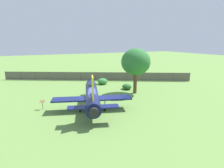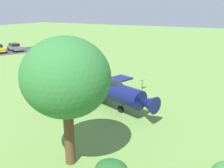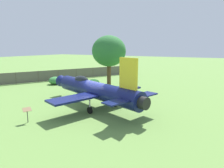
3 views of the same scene
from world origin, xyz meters
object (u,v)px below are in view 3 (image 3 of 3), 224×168
(shade_tree, at_px, (109,51))
(shrub_near_fence, at_px, (55,80))
(display_jet, at_px, (93,89))
(info_plaque, at_px, (27,112))
(shrub_by_tree, at_px, (94,82))

(shade_tree, height_order, shrub_near_fence, shade_tree)
(display_jet, xyz_separation_m, shade_tree, (-8.65, -3.36, 3.34))
(shrub_near_fence, relative_size, info_plaque, 1.76)
(shrub_near_fence, bearing_deg, shrub_by_tree, 112.04)
(info_plaque, bearing_deg, shade_tree, -174.94)
(display_jet, height_order, shrub_by_tree, display_jet)
(shrub_by_tree, distance_m, info_plaque, 15.04)
(shrub_by_tree, xyz_separation_m, info_plaque, (14.50, 3.98, 0.39))
(shade_tree, distance_m, shrub_near_fence, 9.66)
(shrub_by_tree, bearing_deg, display_jet, 34.82)
(display_jet, distance_m, shade_tree, 9.86)
(display_jet, bearing_deg, shrub_by_tree, -36.68)
(shrub_by_tree, relative_size, info_plaque, 1.58)
(display_jet, relative_size, shrub_near_fence, 6.22)
(display_jet, distance_m, info_plaque, 6.21)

